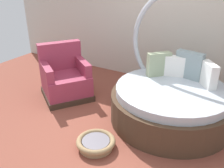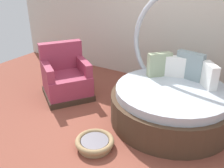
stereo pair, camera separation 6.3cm
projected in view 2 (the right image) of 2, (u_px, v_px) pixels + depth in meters
name	position (u px, v px, depth m)	size (l,w,h in m)	color
ground_plane	(125.00, 133.00, 3.50)	(8.00, 8.00, 0.02)	brown
back_wall	(180.00, 6.00, 4.44)	(8.00, 0.12, 3.01)	beige
round_daybed	(173.00, 96.00, 3.68)	(1.79, 1.79, 1.95)	#473323
red_armchair	(66.00, 78.00, 4.41)	(1.11, 1.11, 0.94)	#38281E
pet_basket	(95.00, 143.00, 3.18)	(0.51, 0.51, 0.13)	#9E7F56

